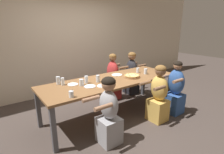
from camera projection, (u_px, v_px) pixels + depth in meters
name	position (u px, v px, depth m)	size (l,w,h in m)	color
ground_plane	(112.00, 114.00, 3.66)	(18.00, 18.00, 0.00)	#423833
restaurant_back_panel	(71.00, 33.00, 4.64)	(10.00, 0.06, 3.20)	beige
dining_table	(112.00, 83.00, 3.47)	(2.79, 0.95, 0.77)	brown
pizza_board_main	(132.00, 76.00, 3.59)	(0.34, 0.34, 0.05)	#996B42
empty_plate_a	(90.00, 86.00, 3.03)	(0.20, 0.20, 0.02)	white
empty_plate_b	(102.00, 86.00, 3.06)	(0.20, 0.20, 0.02)	white
empty_plate_c	(73.00, 84.00, 3.14)	(0.19, 0.19, 0.02)	white
empty_plate_d	(117.00, 75.00, 3.75)	(0.23, 0.23, 0.02)	white
cocktail_glass_blue	(71.00, 94.00, 2.57)	(0.07, 0.07, 0.12)	silver
drinking_glass_a	(63.00, 81.00, 3.11)	(0.06, 0.06, 0.13)	silver
drinking_glass_b	(86.00, 80.00, 3.20)	(0.07, 0.07, 0.14)	silver
drinking_glass_c	(146.00, 72.00, 3.82)	(0.07, 0.07, 0.12)	silver
drinking_glass_d	(81.00, 83.00, 3.07)	(0.08, 0.08, 0.12)	silver
drinking_glass_e	(138.00, 70.00, 3.94)	(0.06, 0.06, 0.11)	silver
drinking_glass_f	(58.00, 81.00, 3.15)	(0.07, 0.07, 0.14)	silver
drinking_glass_g	(98.00, 79.00, 3.27)	(0.07, 0.07, 0.13)	silver
diner_near_midleft	(109.00, 113.00, 2.66)	(0.51, 0.40, 1.09)	#99999E
diner_near_right	(175.00, 90.00, 3.62)	(0.51, 0.40, 1.12)	#2D5193
diner_far_right	(132.00, 74.00, 4.71)	(0.51, 0.40, 1.13)	#232328
diner_far_midright	(113.00, 79.00, 4.36)	(0.51, 0.40, 1.15)	#B22D2D
diner_near_midright	(158.00, 96.00, 3.32)	(0.51, 0.40, 1.11)	gold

